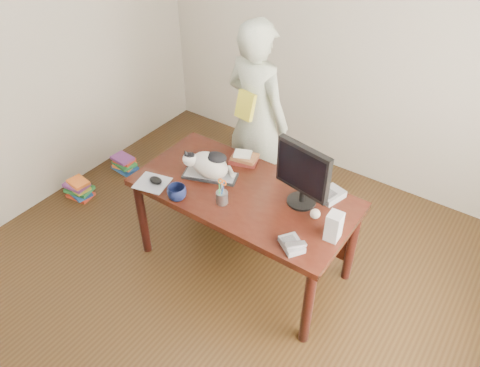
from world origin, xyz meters
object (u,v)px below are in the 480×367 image
cat (208,164)px  baseball (315,214)px  pen_cup (222,196)px  calculator (331,195)px  desk (250,201)px  mouse (156,180)px  book_stack (244,158)px  speaker (334,226)px  coffee_mug (177,193)px  phone (292,244)px  book_pile_b (124,163)px  book_pile_a (79,189)px  keyboard (210,176)px  person (257,118)px  monitor (303,173)px

cat → baseball: bearing=-17.2°
pen_cup → calculator: bearing=39.1°
desk → mouse: size_ratio=13.66×
baseball → book_stack: size_ratio=0.28×
cat → speaker: (1.04, -0.05, -0.02)m
pen_cup → coffee_mug: bearing=-152.6°
phone → calculator: phone is taller
book_pile_b → book_stack: bearing=-2.1°
book_pile_a → keyboard: bearing=7.6°
coffee_mug → baseball: bearing=23.3°
speaker → book_stack: (-0.93, 0.36, -0.06)m
speaker → book_pile_b: (-2.45, 0.42, -0.78)m
keyboard → book_stack: 0.32m
calculator → keyboard: bearing=-144.9°
desk → book_pile_a: (-1.75, -0.28, -0.51)m
book_pile_b → calculator: bearing=-1.6°
person → speaker: bearing=152.1°
keyboard → monitor: monitor is taller
book_pile_a → baseball: bearing=5.9°
phone → book_pile_a: (-2.31, 0.08, -0.69)m
desk → baseball: 0.58m
keyboard → pen_cup: bearing=-57.3°
person → monitor: bearing=149.0°
desk → phone: phone is taller
keyboard → baseball: (0.85, 0.05, 0.02)m
coffee_mug → book_stack: (0.13, 0.63, -0.02)m
keyboard → mouse: size_ratio=3.65×
calculator → phone: bearing=-72.1°
baseball → calculator: size_ratio=0.32×
coffee_mug → calculator: bearing=35.7°
pen_cup → coffee_mug: (-0.28, -0.15, -0.01)m
pen_cup → speaker: size_ratio=1.07×
baseball → book_stack: 0.79m
baseball → calculator: (-0.01, 0.25, -0.01)m
mouse → book_pile_b: 1.49m
book_pile_a → book_pile_b: (0.03, 0.55, -0.02)m
mouse → coffee_mug: 0.25m
desk → speaker: 0.78m
mouse → calculator: bearing=13.5°
monitor → book_pile_a: size_ratio=1.73×
monitor → speaker: bearing=-17.1°
cat → speaker: 1.04m
mouse → person: 1.06m
monitor → coffee_mug: bearing=-137.5°
baseball → book_stack: bearing=161.1°
coffee_mug → book_stack: 0.65m
coffee_mug → monitor: bearing=31.8°
calculator → monitor: bearing=-113.9°
cat → book_pile_a: size_ratio=1.40×
book_pile_b → coffee_mug: bearing=-26.4°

